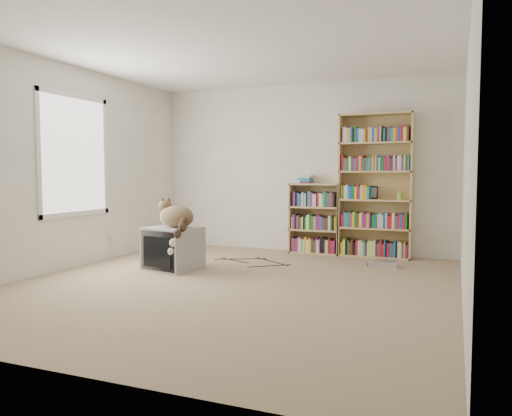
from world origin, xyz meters
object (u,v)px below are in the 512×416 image
at_px(crt_tv, 173,248).
at_px(bookcase_tall, 375,190).
at_px(bookcase_short, 316,221).
at_px(dvd_player, 383,264).
at_px(cat, 176,220).

relative_size(crt_tv, bookcase_tall, 0.35).
distance_m(bookcase_short, dvd_player, 1.37).
relative_size(crt_tv, dvd_player, 1.98).
distance_m(crt_tv, cat, 0.37).
bearing_deg(cat, dvd_player, 49.04).
height_order(bookcase_tall, bookcase_short, bookcase_tall).
bearing_deg(bookcase_short, dvd_player, -34.68).
bearing_deg(crt_tv, bookcase_short, 66.70).
xyz_separation_m(bookcase_short, dvd_player, (1.07, -0.74, -0.44)).
bearing_deg(crt_tv, cat, -15.93).
bearing_deg(dvd_player, cat, -161.39).
height_order(bookcase_tall, dvd_player, bookcase_tall).
height_order(crt_tv, cat, cat).
height_order(crt_tv, dvd_player, crt_tv).
xyz_separation_m(crt_tv, dvd_player, (2.36, 1.11, -0.22)).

